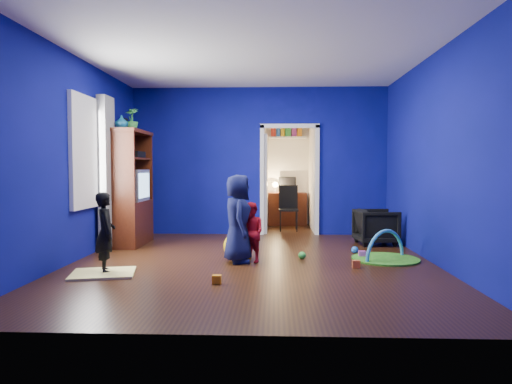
{
  "coord_description": "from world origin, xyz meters",
  "views": [
    {
      "loc": [
        0.31,
        -6.26,
        1.31
      ],
      "look_at": [
        0.04,
        0.4,
        0.97
      ],
      "focal_mm": 32.0,
      "sensor_mm": 36.0,
      "label": 1
    }
  ],
  "objects_px": {
    "child_black": "(105,233)",
    "toddler_red": "(251,232)",
    "folding_chair": "(289,209)",
    "armchair": "(376,227)",
    "crt_tv": "(131,185)",
    "tv_armoire": "(128,188)",
    "kid_chair": "(242,242)",
    "vase": "(122,122)",
    "hopper_ball": "(236,246)",
    "study_desk": "(287,209)",
    "child_navy": "(238,219)",
    "play_mat": "(385,259)"
  },
  "relations": [
    {
      "from": "child_black",
      "to": "toddler_red",
      "type": "relative_size",
      "value": 1.21
    },
    {
      "from": "folding_chair",
      "to": "armchair",
      "type": "bearing_deg",
      "value": -49.02
    },
    {
      "from": "crt_tv",
      "to": "armchair",
      "type": "bearing_deg",
      "value": 2.24
    },
    {
      "from": "tv_armoire",
      "to": "kid_chair",
      "type": "height_order",
      "value": "tv_armoire"
    },
    {
      "from": "kid_chair",
      "to": "vase",
      "type": "bearing_deg",
      "value": 168.87
    },
    {
      "from": "hopper_ball",
      "to": "study_desk",
      "type": "bearing_deg",
      "value": 77.94
    },
    {
      "from": "vase",
      "to": "armchair",
      "type": "bearing_deg",
      "value": 6.24
    },
    {
      "from": "child_navy",
      "to": "study_desk",
      "type": "relative_size",
      "value": 1.39
    },
    {
      "from": "tv_armoire",
      "to": "child_navy",
      "type": "bearing_deg",
      "value": -35.47
    },
    {
      "from": "armchair",
      "to": "play_mat",
      "type": "distance_m",
      "value": 1.37
    },
    {
      "from": "armchair",
      "to": "tv_armoire",
      "type": "height_order",
      "value": "tv_armoire"
    },
    {
      "from": "child_black",
      "to": "kid_chair",
      "type": "xyz_separation_m",
      "value": [
        1.64,
        0.92,
        -0.26
      ]
    },
    {
      "from": "crt_tv",
      "to": "hopper_ball",
      "type": "xyz_separation_m",
      "value": [
        1.91,
        -1.18,
        -0.84
      ]
    },
    {
      "from": "toddler_red",
      "to": "tv_armoire",
      "type": "xyz_separation_m",
      "value": [
        -2.18,
        1.41,
        0.56
      ]
    },
    {
      "from": "armchair",
      "to": "toddler_red",
      "type": "height_order",
      "value": "toddler_red"
    },
    {
      "from": "child_black",
      "to": "tv_armoire",
      "type": "bearing_deg",
      "value": -16.96
    },
    {
      "from": "crt_tv",
      "to": "folding_chair",
      "type": "relative_size",
      "value": 0.76
    },
    {
      "from": "armchair",
      "to": "crt_tv",
      "type": "height_order",
      "value": "crt_tv"
    },
    {
      "from": "tv_armoire",
      "to": "play_mat",
      "type": "bearing_deg",
      "value": -15.89
    },
    {
      "from": "toddler_red",
      "to": "armchair",
      "type": "bearing_deg",
      "value": 84.83
    },
    {
      "from": "child_navy",
      "to": "play_mat",
      "type": "relative_size",
      "value": 1.29
    },
    {
      "from": "vase",
      "to": "tv_armoire",
      "type": "relative_size",
      "value": 0.11
    },
    {
      "from": "child_black",
      "to": "child_navy",
      "type": "bearing_deg",
      "value": -93.67
    },
    {
      "from": "armchair",
      "to": "kid_chair",
      "type": "bearing_deg",
      "value": 115.84
    },
    {
      "from": "child_navy",
      "to": "folding_chair",
      "type": "relative_size",
      "value": 1.33
    },
    {
      "from": "tv_armoire",
      "to": "play_mat",
      "type": "relative_size",
      "value": 2.06
    },
    {
      "from": "tv_armoire",
      "to": "kid_chair",
      "type": "relative_size",
      "value": 3.92
    },
    {
      "from": "child_black",
      "to": "study_desk",
      "type": "xyz_separation_m",
      "value": [
        2.41,
        4.94,
        -0.13
      ]
    },
    {
      "from": "armchair",
      "to": "vase",
      "type": "distance_m",
      "value": 4.63
    },
    {
      "from": "kid_chair",
      "to": "study_desk",
      "type": "height_order",
      "value": "study_desk"
    },
    {
      "from": "vase",
      "to": "study_desk",
      "type": "xyz_separation_m",
      "value": [
        2.8,
        3.1,
        -1.69
      ]
    },
    {
      "from": "vase",
      "to": "tv_armoire",
      "type": "height_order",
      "value": "vase"
    },
    {
      "from": "armchair",
      "to": "kid_chair",
      "type": "distance_m",
      "value": 2.62
    },
    {
      "from": "vase",
      "to": "hopper_ball",
      "type": "xyz_separation_m",
      "value": [
        1.95,
        -0.88,
        -1.89
      ]
    },
    {
      "from": "vase",
      "to": "folding_chair",
      "type": "distance_m",
      "value": 3.88
    },
    {
      "from": "armchair",
      "to": "child_black",
      "type": "xyz_separation_m",
      "value": [
        -3.86,
        -2.3,
        0.2
      ]
    },
    {
      "from": "armchair",
      "to": "folding_chair",
      "type": "relative_size",
      "value": 0.73
    },
    {
      "from": "child_black",
      "to": "crt_tv",
      "type": "distance_m",
      "value": 2.22
    },
    {
      "from": "hopper_ball",
      "to": "folding_chair",
      "type": "bearing_deg",
      "value": 74.28
    },
    {
      "from": "armchair",
      "to": "toddler_red",
      "type": "bearing_deg",
      "value": 121.32
    },
    {
      "from": "armchair",
      "to": "child_navy",
      "type": "distance_m",
      "value": 2.78
    },
    {
      "from": "play_mat",
      "to": "study_desk",
      "type": "distance_m",
      "value": 4.19
    },
    {
      "from": "child_black",
      "to": "folding_chair",
      "type": "xyz_separation_m",
      "value": [
        2.41,
        3.98,
        -0.05
      ]
    },
    {
      "from": "crt_tv",
      "to": "play_mat",
      "type": "xyz_separation_m",
      "value": [
        4.06,
        -1.17,
        -1.01
      ]
    },
    {
      "from": "toddler_red",
      "to": "child_black",
      "type": "bearing_deg",
      "value": -110.62
    },
    {
      "from": "hopper_ball",
      "to": "kid_chair",
      "type": "xyz_separation_m",
      "value": [
        0.08,
        -0.04,
        0.07
      ]
    },
    {
      "from": "crt_tv",
      "to": "kid_chair",
      "type": "bearing_deg",
      "value": -31.33
    },
    {
      "from": "child_black",
      "to": "vase",
      "type": "relative_size",
      "value": 4.62
    },
    {
      "from": "child_navy",
      "to": "kid_chair",
      "type": "bearing_deg",
      "value": -17.51
    },
    {
      "from": "play_mat",
      "to": "hopper_ball",
      "type": "bearing_deg",
      "value": -179.78
    }
  ]
}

